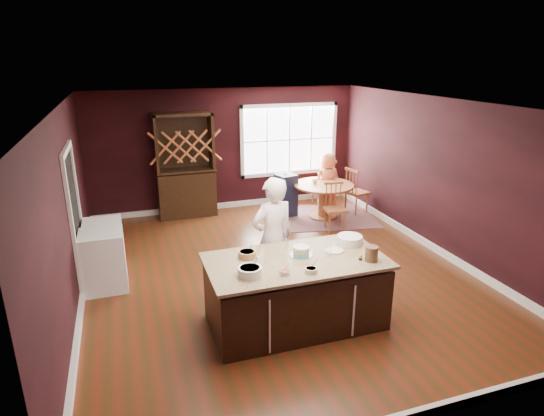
{
  "coord_description": "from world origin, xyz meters",
  "views": [
    {
      "loc": [
        -2.21,
        -6.37,
        3.37
      ],
      "look_at": [
        -0.03,
        0.15,
        1.05
      ],
      "focal_mm": 30.0,
      "sensor_mm": 36.0,
      "label": 1
    }
  ],
  "objects_px": {
    "baker": "(273,239)",
    "washer": "(104,261)",
    "chair_east": "(357,190)",
    "high_chair": "(286,194)",
    "dining_table": "(323,194)",
    "layer_cake": "(301,251)",
    "hutch": "(185,166)",
    "seated_woman": "(327,182)",
    "dryer": "(105,246)",
    "kitchen_island": "(295,293)",
    "chair_south": "(336,207)",
    "chair_north": "(323,182)",
    "toddler": "(285,180)"
  },
  "relations": [
    {
      "from": "baker",
      "to": "washer",
      "type": "distance_m",
      "value": 2.58
    },
    {
      "from": "chair_east",
      "to": "high_chair",
      "type": "height_order",
      "value": "chair_east"
    },
    {
      "from": "dining_table",
      "to": "chair_east",
      "type": "distance_m",
      "value": 0.84
    },
    {
      "from": "layer_cake",
      "to": "hutch",
      "type": "relative_size",
      "value": 0.13
    },
    {
      "from": "chair_east",
      "to": "seated_woman",
      "type": "distance_m",
      "value": 0.69
    },
    {
      "from": "dryer",
      "to": "hutch",
      "type": "bearing_deg",
      "value": 53.93
    },
    {
      "from": "baker",
      "to": "washer",
      "type": "xyz_separation_m",
      "value": [
        -2.32,
        1.03,
        -0.45
      ]
    },
    {
      "from": "kitchen_island",
      "to": "chair_south",
      "type": "relative_size",
      "value": 2.32
    },
    {
      "from": "dining_table",
      "to": "kitchen_island",
      "type": "bearing_deg",
      "value": -119.5
    },
    {
      "from": "hutch",
      "to": "kitchen_island",
      "type": "bearing_deg",
      "value": -81.55
    },
    {
      "from": "kitchen_island",
      "to": "dining_table",
      "type": "relative_size",
      "value": 1.78
    },
    {
      "from": "washer",
      "to": "dryer",
      "type": "xyz_separation_m",
      "value": [
        0.0,
        0.64,
        -0.02
      ]
    },
    {
      "from": "chair_east",
      "to": "chair_north",
      "type": "distance_m",
      "value": 0.9
    },
    {
      "from": "chair_south",
      "to": "layer_cake",
      "type": "bearing_deg",
      "value": -116.08
    },
    {
      "from": "kitchen_island",
      "to": "dryer",
      "type": "distance_m",
      "value": 3.4
    },
    {
      "from": "dining_table",
      "to": "chair_east",
      "type": "relative_size",
      "value": 1.23
    },
    {
      "from": "seated_woman",
      "to": "washer",
      "type": "height_order",
      "value": "seated_woman"
    },
    {
      "from": "chair_east",
      "to": "chair_south",
      "type": "xyz_separation_m",
      "value": [
        -0.94,
        -0.85,
        -0.03
      ]
    },
    {
      "from": "seated_woman",
      "to": "chair_north",
      "type": "bearing_deg",
      "value": -108.1
    },
    {
      "from": "dining_table",
      "to": "chair_south",
      "type": "xyz_separation_m",
      "value": [
        -0.1,
        -0.8,
        -0.04
      ]
    },
    {
      "from": "kitchen_island",
      "to": "washer",
      "type": "height_order",
      "value": "kitchen_island"
    },
    {
      "from": "washer",
      "to": "kitchen_island",
      "type": "bearing_deg",
      "value": -36.97
    },
    {
      "from": "layer_cake",
      "to": "toddler",
      "type": "distance_m",
      "value": 4.11
    },
    {
      "from": "layer_cake",
      "to": "chair_north",
      "type": "height_order",
      "value": "chair_north"
    },
    {
      "from": "chair_east",
      "to": "hutch",
      "type": "xyz_separation_m",
      "value": [
        -3.61,
        1.02,
        0.6
      ]
    },
    {
      "from": "chair_north",
      "to": "dryer",
      "type": "relative_size",
      "value": 1.28
    },
    {
      "from": "dining_table",
      "to": "dryer",
      "type": "xyz_separation_m",
      "value": [
        -4.45,
        -1.23,
        -0.11
      ]
    },
    {
      "from": "toddler",
      "to": "washer",
      "type": "distance_m",
      "value": 4.33
    },
    {
      "from": "chair_south",
      "to": "hutch",
      "type": "height_order",
      "value": "hutch"
    },
    {
      "from": "seated_woman",
      "to": "toddler",
      "type": "bearing_deg",
      "value": -0.75
    },
    {
      "from": "layer_cake",
      "to": "chair_east",
      "type": "distance_m",
      "value": 4.6
    },
    {
      "from": "chair_east",
      "to": "washer",
      "type": "relative_size",
      "value": 1.16
    },
    {
      "from": "toddler",
      "to": "washer",
      "type": "relative_size",
      "value": 0.29
    },
    {
      "from": "kitchen_island",
      "to": "high_chair",
      "type": "distance_m",
      "value": 4.26
    },
    {
      "from": "dining_table",
      "to": "dryer",
      "type": "distance_m",
      "value": 4.62
    },
    {
      "from": "seated_woman",
      "to": "high_chair",
      "type": "relative_size",
      "value": 1.37
    },
    {
      "from": "chair_east",
      "to": "toddler",
      "type": "height_order",
      "value": "chair_east"
    },
    {
      "from": "kitchen_island",
      "to": "seated_woman",
      "type": "xyz_separation_m",
      "value": [
        2.36,
        4.11,
        0.23
      ]
    },
    {
      "from": "kitchen_island",
      "to": "hutch",
      "type": "height_order",
      "value": "hutch"
    },
    {
      "from": "kitchen_island",
      "to": "chair_east",
      "type": "relative_size",
      "value": 2.18
    },
    {
      "from": "high_chair",
      "to": "washer",
      "type": "relative_size",
      "value": 1.08
    },
    {
      "from": "chair_east",
      "to": "baker",
      "type": "bearing_deg",
      "value": 119.3
    },
    {
      "from": "seated_woman",
      "to": "hutch",
      "type": "height_order",
      "value": "hutch"
    },
    {
      "from": "kitchen_island",
      "to": "chair_south",
      "type": "distance_m",
      "value": 3.48
    },
    {
      "from": "kitchen_island",
      "to": "baker",
      "type": "relative_size",
      "value": 1.26
    },
    {
      "from": "chair_north",
      "to": "washer",
      "type": "height_order",
      "value": "chair_north"
    },
    {
      "from": "dining_table",
      "to": "layer_cake",
      "type": "relative_size",
      "value": 4.31
    },
    {
      "from": "layer_cake",
      "to": "toddler",
      "type": "bearing_deg",
      "value": 72.76
    },
    {
      "from": "baker",
      "to": "seated_woman",
      "type": "distance_m",
      "value": 4.14
    },
    {
      "from": "kitchen_island",
      "to": "hutch",
      "type": "relative_size",
      "value": 1.02
    }
  ]
}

